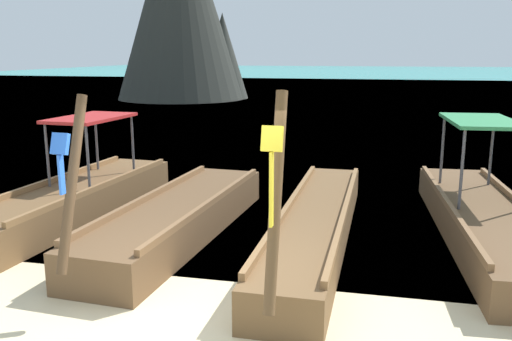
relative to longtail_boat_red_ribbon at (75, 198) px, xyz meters
name	(u,v)px	position (x,y,z in m)	size (l,w,h in m)	color
ground	(195,323)	(3.58, -3.47, -0.36)	(120.00, 120.00, 0.00)	beige
sea_water	(363,79)	(3.58, 57.74, -0.35)	(120.00, 120.00, 0.00)	teal
longtail_boat_red_ribbon	(75,198)	(0.00, 0.00, 0.00)	(1.65, 5.95, 2.50)	brown
longtail_boat_blue_ribbon	(179,218)	(2.31, -0.63, -0.04)	(1.61, 5.95, 2.59)	brown
longtail_boat_yellow_ribbon	(316,226)	(4.63, -0.45, -0.06)	(1.09, 7.05, 2.70)	brown
longtail_boat_violet_ribbon	(484,219)	(7.34, 0.35, -0.02)	(1.67, 6.79, 2.74)	brown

